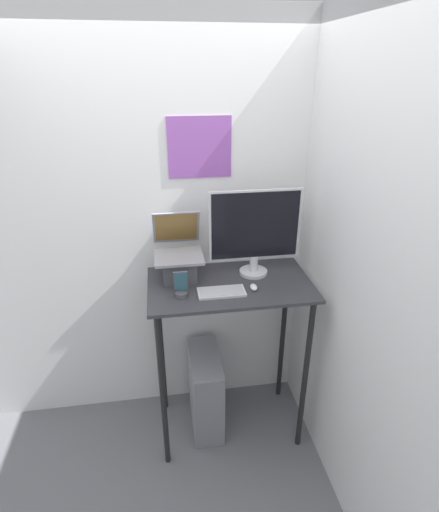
% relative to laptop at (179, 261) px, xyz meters
% --- Properties ---
extents(ground_plane, '(12.00, 12.00, 0.00)m').
position_rel_laptop_xyz_m(ground_plane, '(0.29, -0.39, -1.25)').
color(ground_plane, slate).
extents(wall_back, '(6.00, 0.06, 2.60)m').
position_rel_laptop_xyz_m(wall_back, '(0.29, 0.24, 0.05)').
color(wall_back, silver).
rests_on(wall_back, ground_plane).
extents(wall_side_right, '(0.05, 6.00, 2.60)m').
position_rel_laptop_xyz_m(wall_side_right, '(0.85, -0.39, 0.05)').
color(wall_side_right, silver).
rests_on(wall_side_right, ground_plane).
extents(desk, '(0.96, 0.55, 1.14)m').
position_rel_laptop_xyz_m(desk, '(0.29, -0.12, -0.31)').
color(desk, '#333338').
rests_on(desk, ground_plane).
extents(laptop, '(0.28, 0.35, 0.38)m').
position_rel_laptop_xyz_m(laptop, '(0.00, 0.00, 0.00)').
color(laptop, '#4C4C51').
rests_on(laptop, desk).
extents(monitor, '(0.54, 0.17, 0.53)m').
position_rel_laptop_xyz_m(monitor, '(0.45, -0.02, 0.16)').
color(monitor, silver).
rests_on(monitor, desk).
extents(keyboard, '(0.27, 0.13, 0.02)m').
position_rel_laptop_xyz_m(keyboard, '(0.22, -0.23, -0.10)').
color(keyboard, silver).
rests_on(keyboard, desk).
extents(mouse, '(0.04, 0.07, 0.03)m').
position_rel_laptop_xyz_m(mouse, '(0.41, -0.21, -0.09)').
color(mouse, white).
rests_on(mouse, desk).
extents(cell_phone, '(0.08, 0.07, 0.15)m').
position_rel_laptop_xyz_m(cell_phone, '(-0.00, -0.22, -0.06)').
color(cell_phone, '#4C4C51').
rests_on(cell_phone, desk).
extents(computer_tower, '(0.20, 0.45, 0.57)m').
position_rel_laptop_xyz_m(computer_tower, '(0.14, -0.07, -0.96)').
color(computer_tower, gray).
rests_on(computer_tower, ground_plane).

